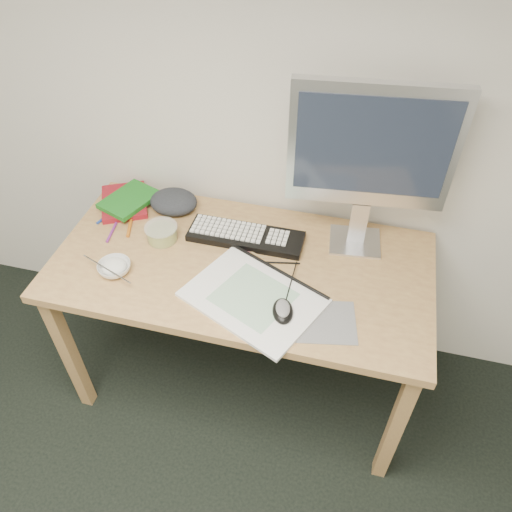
% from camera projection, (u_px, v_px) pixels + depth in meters
% --- Properties ---
extents(desk, '(1.40, 0.70, 0.75)m').
position_uv_depth(desk, '(242.00, 278.00, 1.90)').
color(desk, tan).
rests_on(desk, ground).
extents(mousepad, '(0.23, 0.22, 0.00)m').
position_uv_depth(mousepad, '(325.00, 322.00, 1.65)').
color(mousepad, gray).
rests_on(mousepad, desk).
extents(sketchpad, '(0.53, 0.47, 0.01)m').
position_uv_depth(sketchpad, '(253.00, 298.00, 1.72)').
color(sketchpad, white).
rests_on(sketchpad, desk).
extents(keyboard, '(0.45, 0.14, 0.03)m').
position_uv_depth(keyboard, '(246.00, 236.00, 1.93)').
color(keyboard, black).
rests_on(keyboard, desk).
extents(monitor, '(0.56, 0.19, 0.65)m').
position_uv_depth(monitor, '(371.00, 152.00, 1.65)').
color(monitor, silver).
rests_on(monitor, desk).
extents(mouse, '(0.10, 0.13, 0.04)m').
position_uv_depth(mouse, '(283.00, 309.00, 1.65)').
color(mouse, black).
rests_on(mouse, sketchpad).
extents(rice_bowl, '(0.14, 0.14, 0.04)m').
position_uv_depth(rice_bowl, '(115.00, 268.00, 1.80)').
color(rice_bowl, silver).
rests_on(rice_bowl, desk).
extents(chopsticks, '(0.22, 0.10, 0.02)m').
position_uv_depth(chopsticks, '(107.00, 269.00, 1.77)').
color(chopsticks, '#A9A8AB').
rests_on(chopsticks, rice_bowl).
extents(fruit_tub, '(0.13, 0.13, 0.06)m').
position_uv_depth(fruit_tub, '(162.00, 233.00, 1.92)').
color(fruit_tub, '#E0DD4F').
rests_on(fruit_tub, desk).
extents(book_red, '(0.27, 0.29, 0.02)m').
position_uv_depth(book_red, '(124.00, 202.00, 2.09)').
color(book_red, maroon).
rests_on(book_red, desk).
extents(book_green, '(0.23, 0.26, 0.02)m').
position_uv_depth(book_green, '(129.00, 200.00, 2.07)').
color(book_green, '#1B6E1D').
rests_on(book_green, book_red).
extents(cloth_lump, '(0.20, 0.18, 0.07)m').
position_uv_depth(cloth_lump, '(174.00, 202.00, 2.06)').
color(cloth_lump, '#26282D').
rests_on(cloth_lump, desk).
extents(pencil_pink, '(0.17, 0.03, 0.01)m').
position_uv_depth(pencil_pink, '(229.00, 247.00, 1.90)').
color(pencil_pink, pink).
rests_on(pencil_pink, desk).
extents(pencil_tan, '(0.15, 0.07, 0.01)m').
position_uv_depth(pencil_tan, '(246.00, 249.00, 1.90)').
color(pencil_tan, tan).
rests_on(pencil_tan, desk).
extents(pencil_black, '(0.17, 0.04, 0.01)m').
position_uv_depth(pencil_black, '(277.00, 263.00, 1.84)').
color(pencil_black, black).
rests_on(pencil_black, desk).
extents(marker_blue, '(0.05, 0.11, 0.01)m').
position_uv_depth(marker_blue, '(107.00, 216.00, 2.04)').
color(marker_blue, '#1D41A1').
rests_on(marker_blue, desk).
extents(marker_orange, '(0.05, 0.14, 0.01)m').
position_uv_depth(marker_orange, '(130.00, 225.00, 1.99)').
color(marker_orange, '#C96817').
rests_on(marker_orange, desk).
extents(marker_purple, '(0.03, 0.11, 0.01)m').
position_uv_depth(marker_purple, '(112.00, 232.00, 1.96)').
color(marker_purple, '#7B2589').
rests_on(marker_purple, desk).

